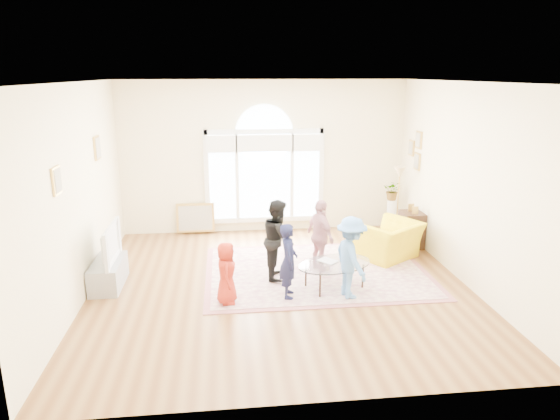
{
  "coord_description": "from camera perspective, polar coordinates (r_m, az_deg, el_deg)",
  "views": [
    {
      "loc": [
        -0.84,
        -7.41,
        3.33
      ],
      "look_at": [
        0.03,
        0.3,
        1.19
      ],
      "focal_mm": 32.0,
      "sensor_mm": 36.0,
      "label": 1
    }
  ],
  "objects": [
    {
      "name": "child_navy",
      "position": [
        7.54,
        0.99,
        -5.8
      ],
      "size": [
        0.32,
        0.45,
        1.16
      ],
      "primitive_type": "imported",
      "rotation": [
        0.0,
        0.0,
        1.47
      ],
      "color": "#16193A",
      "rests_on": "area_rug"
    },
    {
      "name": "potted_plant",
      "position": [
        10.87,
        12.77,
        2.18
      ],
      "size": [
        0.48,
        0.46,
        0.42
      ],
      "primitive_type": "imported",
      "rotation": [
        0.0,
        0.0,
        -0.43
      ],
      "color": "#33722D",
      "rests_on": "plant_pedestal"
    },
    {
      "name": "child_black",
      "position": [
        8.22,
        -0.19,
        -3.35
      ],
      "size": [
        0.55,
        0.68,
        1.33
      ],
      "primitive_type": "imported",
      "rotation": [
        0.0,
        0.0,
        1.5
      ],
      "color": "black",
      "rests_on": "area_rug"
    },
    {
      "name": "armchair",
      "position": [
        9.42,
        12.29,
        -3.41
      ],
      "size": [
        1.4,
        1.36,
        0.69
      ],
      "primitive_type": "imported",
      "rotation": [
        0.0,
        0.0,
        3.74
      ],
      "color": "yellow",
      "rests_on": "ground"
    },
    {
      "name": "ground",
      "position": [
        8.17,
        0.03,
        -8.62
      ],
      "size": [
        6.0,
        6.0,
        0.0
      ],
      "primitive_type": "plane",
      "color": "brown",
      "rests_on": "ground"
    },
    {
      "name": "television",
      "position": [
        8.36,
        -19.27,
        -3.65
      ],
      "size": [
        0.17,
        1.04,
        0.6
      ],
      "color": "black",
      "rests_on": "tv_console"
    },
    {
      "name": "child_red",
      "position": [
        7.42,
        -6.15,
        -7.16
      ],
      "size": [
        0.32,
        0.47,
        0.94
      ],
      "primitive_type": "imported",
      "rotation": [
        0.0,
        0.0,
        1.52
      ],
      "color": "#AB2718",
      "rests_on": "area_rug"
    },
    {
      "name": "rug_border",
      "position": [
        8.71,
        4.2,
        -7.03
      ],
      "size": [
        3.8,
        2.8,
        0.01
      ],
      "primitive_type": "cube",
      "color": "#9C595B",
      "rests_on": "ground"
    },
    {
      "name": "area_rug",
      "position": [
        8.71,
        4.2,
        -7.01
      ],
      "size": [
        3.6,
        2.6,
        0.02
      ],
      "primitive_type": "cube",
      "color": "beige",
      "rests_on": "ground"
    },
    {
      "name": "child_blue",
      "position": [
        7.59,
        8.12,
        -5.4
      ],
      "size": [
        0.62,
        0.89,
        1.26
      ],
      "primitive_type": "imported",
      "rotation": [
        0.0,
        0.0,
        1.76
      ],
      "color": "#548AD4",
      "rests_on": "area_rug"
    },
    {
      "name": "coffee_table",
      "position": [
        7.98,
        6.25,
        -6.19
      ],
      "size": [
        1.42,
        1.15,
        0.54
      ],
      "rotation": [
        0.0,
        0.0,
        0.34
      ],
      "color": "silver",
      "rests_on": "ground"
    },
    {
      "name": "floor_lamp",
      "position": [
        10.34,
        13.49,
        3.59
      ],
      "size": [
        0.31,
        0.31,
        1.51
      ],
      "color": "black",
      "rests_on": "ground"
    },
    {
      "name": "tv_console",
      "position": [
        8.54,
        -19.01,
        -6.89
      ],
      "size": [
        0.45,
        1.0,
        0.42
      ],
      "primitive_type": "cube",
      "color": "gray",
      "rests_on": "ground"
    },
    {
      "name": "plant_pedestal",
      "position": [
        11.0,
        12.6,
        -0.66
      ],
      "size": [
        0.2,
        0.2,
        0.7
      ],
      "primitive_type": "cylinder",
      "color": "white",
      "rests_on": "ground"
    },
    {
      "name": "room_shell",
      "position": [
        10.43,
        -1.68,
        5.71
      ],
      "size": [
        6.0,
        6.0,
        6.0
      ],
      "color": "beige",
      "rests_on": "ground"
    },
    {
      "name": "child_pink",
      "position": [
        8.51,
        4.64,
        -2.97
      ],
      "size": [
        0.56,
        0.8,
        1.26
      ],
      "primitive_type": "imported",
      "rotation": [
        0.0,
        0.0,
        1.95
      ],
      "color": "#C88991",
      "rests_on": "area_rug"
    },
    {
      "name": "side_cabinet",
      "position": [
        10.15,
        14.79,
        -2.16
      ],
      "size": [
        0.4,
        0.5,
        0.7
      ],
      "primitive_type": "cube",
      "color": "black",
      "rests_on": "ground"
    },
    {
      "name": "leaning_picture",
      "position": [
        10.86,
        -9.55,
        -2.64
      ],
      "size": [
        0.8,
        0.14,
        0.62
      ],
      "primitive_type": "cube",
      "rotation": [
        -0.14,
        0.0,
        0.0
      ],
      "color": "tan",
      "rests_on": "ground"
    }
  ]
}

